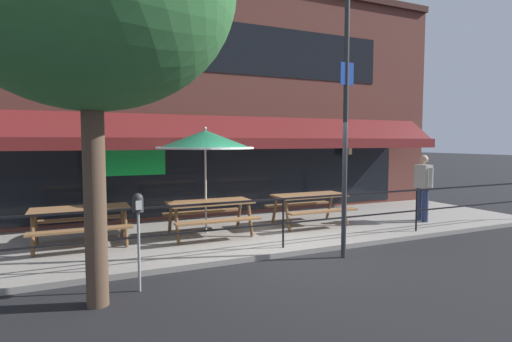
{
  "coord_description": "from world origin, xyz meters",
  "views": [
    {
      "loc": [
        -3.61,
        -6.4,
        2.15
      ],
      "look_at": [
        0.01,
        1.6,
        1.5
      ],
      "focal_mm": 28.0,
      "sensor_mm": 36.0,
      "label": 1
    }
  ],
  "objects_px": {
    "picnic_table_centre": "(210,208)",
    "picnic_table_right": "(310,201)",
    "picnic_table_left": "(81,216)",
    "street_sign_pole": "(345,128)",
    "parking_meter_near": "(138,212)",
    "pedestrian_walking": "(423,184)",
    "patio_umbrella_centre": "(205,140)"
  },
  "relations": [
    {
      "from": "picnic_table_left",
      "to": "pedestrian_walking",
      "type": "bearing_deg",
      "value": -6.37
    },
    {
      "from": "picnic_table_left",
      "to": "patio_umbrella_centre",
      "type": "distance_m",
      "value": 2.96
    },
    {
      "from": "patio_umbrella_centre",
      "to": "pedestrian_walking",
      "type": "xyz_separation_m",
      "value": [
        5.48,
        -1.0,
        -1.12
      ]
    },
    {
      "from": "picnic_table_left",
      "to": "picnic_table_right",
      "type": "relative_size",
      "value": 1.0
    },
    {
      "from": "picnic_table_left",
      "to": "pedestrian_walking",
      "type": "distance_m",
      "value": 8.1
    },
    {
      "from": "picnic_table_centre",
      "to": "street_sign_pole",
      "type": "xyz_separation_m",
      "value": [
        1.86,
        -2.23,
        1.68
      ]
    },
    {
      "from": "picnic_table_left",
      "to": "picnic_table_centre",
      "type": "height_order",
      "value": "same"
    },
    {
      "from": "pedestrian_walking",
      "to": "parking_meter_near",
      "type": "relative_size",
      "value": 1.2
    },
    {
      "from": "picnic_table_left",
      "to": "parking_meter_near",
      "type": "bearing_deg",
      "value": -74.32
    },
    {
      "from": "picnic_table_right",
      "to": "pedestrian_walking",
      "type": "bearing_deg",
      "value": -14.6
    },
    {
      "from": "picnic_table_centre",
      "to": "pedestrian_walking",
      "type": "relative_size",
      "value": 1.05
    },
    {
      "from": "parking_meter_near",
      "to": "picnic_table_right",
      "type": "bearing_deg",
      "value": 29.31
    },
    {
      "from": "street_sign_pole",
      "to": "parking_meter_near",
      "type": "bearing_deg",
      "value": -177.51
    },
    {
      "from": "picnic_table_centre",
      "to": "street_sign_pole",
      "type": "distance_m",
      "value": 3.36
    },
    {
      "from": "pedestrian_walking",
      "to": "street_sign_pole",
      "type": "bearing_deg",
      "value": -156.85
    },
    {
      "from": "patio_umbrella_centre",
      "to": "pedestrian_walking",
      "type": "relative_size",
      "value": 1.39
    },
    {
      "from": "picnic_table_centre",
      "to": "picnic_table_right",
      "type": "bearing_deg",
      "value": 1.73
    },
    {
      "from": "picnic_table_left",
      "to": "patio_umbrella_centre",
      "type": "bearing_deg",
      "value": 2.24
    },
    {
      "from": "picnic_table_centre",
      "to": "picnic_table_right",
      "type": "distance_m",
      "value": 2.57
    },
    {
      "from": "picnic_table_right",
      "to": "street_sign_pole",
      "type": "height_order",
      "value": "street_sign_pole"
    },
    {
      "from": "picnic_table_left",
      "to": "picnic_table_right",
      "type": "distance_m",
      "value": 5.13
    },
    {
      "from": "picnic_table_left",
      "to": "street_sign_pole",
      "type": "height_order",
      "value": "street_sign_pole"
    },
    {
      "from": "parking_meter_near",
      "to": "street_sign_pole",
      "type": "distance_m",
      "value": 3.9
    },
    {
      "from": "pedestrian_walking",
      "to": "street_sign_pole",
      "type": "height_order",
      "value": "street_sign_pole"
    },
    {
      "from": "pedestrian_walking",
      "to": "parking_meter_near",
      "type": "bearing_deg",
      "value": -166.84
    },
    {
      "from": "parking_meter_near",
      "to": "street_sign_pole",
      "type": "relative_size",
      "value": 0.3
    },
    {
      "from": "patio_umbrella_centre",
      "to": "pedestrian_walking",
      "type": "height_order",
      "value": "patio_umbrella_centre"
    },
    {
      "from": "picnic_table_left",
      "to": "street_sign_pole",
      "type": "distance_m",
      "value": 5.33
    },
    {
      "from": "picnic_table_centre",
      "to": "picnic_table_left",
      "type": "bearing_deg",
      "value": 175.17
    },
    {
      "from": "picnic_table_centre",
      "to": "parking_meter_near",
      "type": "bearing_deg",
      "value": -127.47
    },
    {
      "from": "pedestrian_walking",
      "to": "patio_umbrella_centre",
      "type": "bearing_deg",
      "value": 169.67
    },
    {
      "from": "picnic_table_right",
      "to": "street_sign_pole",
      "type": "distance_m",
      "value": 2.95
    }
  ]
}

